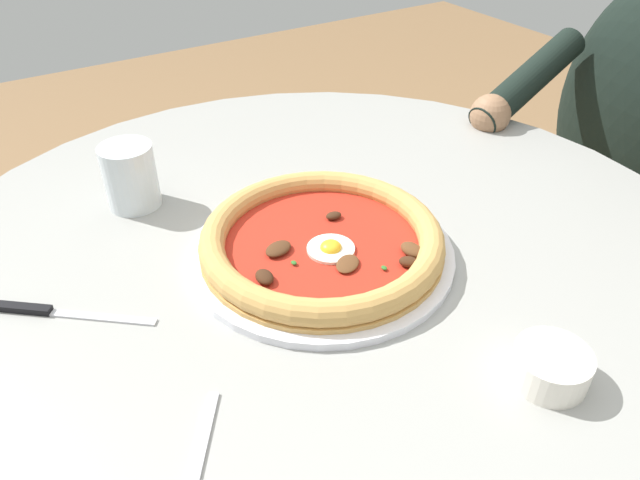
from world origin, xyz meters
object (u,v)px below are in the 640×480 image
at_px(dining_table, 322,321).
at_px(ramekin_capers, 551,366).
at_px(steak_knife, 36,310).
at_px(diner_person, 625,207).
at_px(pizza_on_plate, 319,244).
at_px(fork_utensil, 195,475).
at_px(water_glass, 131,180).

xyz_separation_m(dining_table, ramekin_capers, (0.28, 0.08, 0.13)).
bearing_deg(steak_knife, diner_person, 87.86).
xyz_separation_m(pizza_on_plate, steak_knife, (-0.08, -0.31, -0.02)).
bearing_deg(fork_utensil, pizza_on_plate, 128.93).
height_order(pizza_on_plate, ramekin_capers, pizza_on_plate).
bearing_deg(diner_person, water_glass, -102.21).
distance_m(fork_utensil, diner_person, 1.05).
bearing_deg(fork_utensil, steak_knife, -165.87).
relative_size(dining_table, water_glass, 11.75).
bearing_deg(fork_utensil, water_glass, 167.98).
bearing_deg(steak_knife, fork_utensil, 14.13).
xyz_separation_m(water_glass, fork_utensil, (0.43, -0.09, -0.04)).
relative_size(dining_table, diner_person, 0.89).
bearing_deg(fork_utensil, diner_person, 103.22).
bearing_deg(pizza_on_plate, water_glass, -147.37).
bearing_deg(ramekin_capers, water_glass, -155.61).
xyz_separation_m(dining_table, steak_knife, (-0.08, -0.32, 0.12)).
height_order(dining_table, diner_person, diner_person).
distance_m(ramekin_capers, diner_person, 0.78).
bearing_deg(dining_table, water_glass, -146.55).
bearing_deg(diner_person, fork_utensil, -76.78).
bearing_deg(water_glass, steak_knife, -45.81).
height_order(dining_table, water_glass, water_glass).
bearing_deg(dining_table, steak_knife, -103.96).
relative_size(fork_utensil, diner_person, 0.12).
distance_m(water_glass, fork_utensil, 0.44).
distance_m(dining_table, pizza_on_plate, 0.13).
relative_size(water_glass, diner_person, 0.08).
xyz_separation_m(dining_table, fork_utensil, (0.20, -0.25, 0.11)).
bearing_deg(water_glass, pizza_on_plate, 32.63).
bearing_deg(water_glass, fork_utensil, -12.02).
bearing_deg(steak_knife, ramekin_capers, 47.76).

